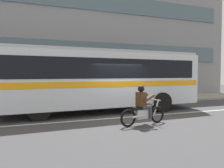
{
  "coord_description": "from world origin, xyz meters",
  "views": [
    {
      "loc": [
        -3.97,
        -9.65,
        2.0
      ],
      "look_at": [
        -0.47,
        -0.2,
        1.54
      ],
      "focal_mm": 34.42,
      "sensor_mm": 36.0,
      "label": 1
    }
  ],
  "objects": [
    {
      "name": "sidewalk_curb",
      "position": [
        0.0,
        5.1,
        0.07
      ],
      "size": [
        28.0,
        3.8,
        0.15
      ],
      "primitive_type": "cube",
      "color": "gray",
      "rests_on": "ground_plane"
    },
    {
      "name": "fire_hydrant",
      "position": [
        -2.17,
        3.66,
        0.52
      ],
      "size": [
        0.22,
        0.3,
        0.75
      ],
      "color": "#4C8C3F",
      "rests_on": "sidewalk_curb"
    },
    {
      "name": "transit_bus",
      "position": [
        -0.46,
        1.19,
        1.88
      ],
      "size": [
        10.63,
        2.98,
        3.22
      ],
      "color": "silver",
      "rests_on": "ground_plane"
    },
    {
      "name": "lane_center_stripe",
      "position": [
        0.0,
        -0.6,
        0.0
      ],
      "size": [
        26.6,
        0.14,
        0.01
      ],
      "primitive_type": "cube",
      "color": "silver",
      "rests_on": "ground_plane"
    },
    {
      "name": "ground_plane",
      "position": [
        0.0,
        0.0,
        0.0
      ],
      "size": [
        60.0,
        60.0,
        0.0
      ],
      "primitive_type": "plane",
      "color": "#3D3D3F"
    },
    {
      "name": "motorcycle_with_rider",
      "position": [
        0.1,
        -2.21,
        0.66
      ],
      "size": [
        2.12,
        0.72,
        1.56
      ],
      "color": "black",
      "rests_on": "ground_plane"
    },
    {
      "name": "office_building_facade",
      "position": [
        0.0,
        7.39,
        5.55
      ],
      "size": [
        28.0,
        0.89,
        11.08
      ],
      "color": "gray",
      "rests_on": "ground_plane"
    }
  ]
}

